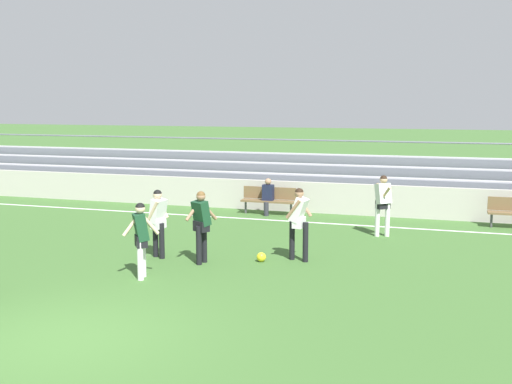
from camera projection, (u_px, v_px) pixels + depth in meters
ground_plane at (68, 339)px, 9.47m from camera, size 160.00×160.00×0.00m
field_line_sideline at (260, 219)px, 19.15m from camera, size 44.00×0.12×0.01m
sideline_wall at (274, 196)px, 20.69m from camera, size 48.00×0.16×1.03m
bleacher_stand at (209, 174)px, 23.52m from camera, size 23.65×2.98×2.24m
bench_near_bin at (269, 198)px, 19.97m from camera, size 1.80×0.40×0.90m
spectator_seated at (268, 194)px, 19.84m from camera, size 0.36×0.42×1.21m
player_white_challenging at (299, 217)px, 14.02m from camera, size 0.56×0.51×1.72m
player_dark_pressing_high at (201, 221)px, 13.78m from camera, size 0.65×0.47×1.68m
player_white_on_ball at (383, 200)px, 16.61m from camera, size 0.50×0.73×1.70m
player_white_trailing_run at (158, 218)px, 14.30m from camera, size 0.40×0.52×1.64m
player_dark_deep_cover at (141, 234)px, 12.61m from camera, size 0.68×0.49×1.61m
soccer_ball at (261, 257)px, 14.06m from camera, size 0.22×0.22×0.22m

